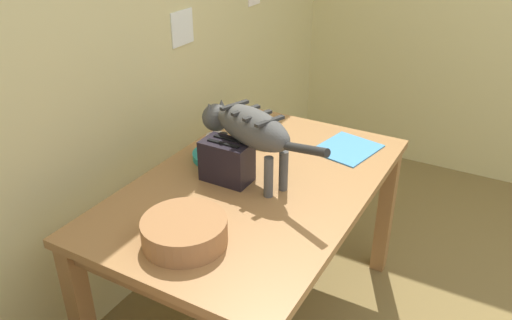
{
  "coord_description": "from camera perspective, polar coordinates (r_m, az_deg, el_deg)",
  "views": [
    {
      "loc": [
        -1.6,
        0.46,
        1.78
      ],
      "look_at": [
        -0.04,
        1.34,
        0.84
      ],
      "focal_mm": 35.77,
      "sensor_mm": 36.0,
      "label": 1
    }
  ],
  "objects": [
    {
      "name": "toaster",
      "position": [
        2.04,
        -3.29,
        -0.12
      ],
      "size": [
        0.12,
        0.2,
        0.18
      ],
      "color": "black",
      "rests_on": "dining_table"
    },
    {
      "name": "wall_rear",
      "position": [
        2.29,
        -14.83,
        13.53
      ],
      "size": [
        4.43,
        0.11,
        2.5
      ],
      "color": "#D6CA85",
      "rests_on": "ground_plane"
    },
    {
      "name": "dining_table",
      "position": [
        2.11,
        0.0,
        -4.49
      ],
      "size": [
        1.38,
        0.88,
        0.74
      ],
      "color": "#9C6C3B",
      "rests_on": "ground_plane"
    },
    {
      "name": "wicker_basket",
      "position": [
        1.72,
        -8.0,
        -7.85
      ],
      "size": [
        0.29,
        0.29,
        0.09
      ],
      "color": "#9F6B3E",
      "rests_on": "dining_table"
    },
    {
      "name": "book_stack",
      "position": [
        2.4,
        0.53,
        2.57
      ],
      "size": [
        0.2,
        0.15,
        0.03
      ],
      "color": "#4E954D",
      "rests_on": "dining_table"
    },
    {
      "name": "coffee_mug",
      "position": [
        2.22,
        -4.35,
        1.86
      ],
      "size": [
        0.13,
        0.09,
        0.08
      ],
      "color": "white",
      "rests_on": "saucer_bowl"
    },
    {
      "name": "cat",
      "position": [
        2.01,
        -0.99,
        3.56
      ],
      "size": [
        0.29,
        0.66,
        0.31
      ],
      "rotation": [
        0.0,
        0.0,
        -0.35
      ],
      "color": "#4C4B47",
      "rests_on": "dining_table"
    },
    {
      "name": "saucer_bowl",
      "position": [
        2.24,
        -4.35,
        0.54
      ],
      "size": [
        0.22,
        0.22,
        0.03
      ],
      "primitive_type": "cylinder",
      "color": "teal",
      "rests_on": "dining_table"
    },
    {
      "name": "magazine",
      "position": [
        2.36,
        10.14,
        1.27
      ],
      "size": [
        0.32,
        0.29,
        0.01
      ],
      "primitive_type": "cube",
      "rotation": [
        0.0,
        0.0,
        -0.21
      ],
      "color": "#3F89C5",
      "rests_on": "dining_table"
    }
  ]
}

